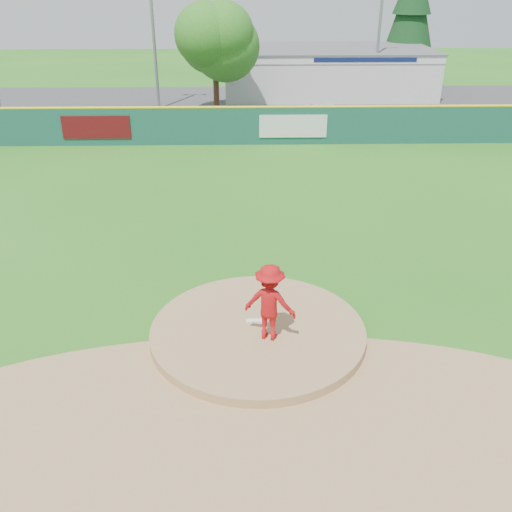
{
  "coord_description": "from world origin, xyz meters",
  "views": [
    {
      "loc": [
        -0.33,
        -12.17,
        8.43
      ],
      "look_at": [
        0.0,
        2.0,
        1.3
      ],
      "focal_mm": 40.0,
      "sensor_mm": 36.0,
      "label": 1
    }
  ],
  "objects_px": {
    "pool_building_grp": "(327,71)",
    "conifer_tree": "(412,11)",
    "van": "(329,116)",
    "light_pole_right": "(380,18)",
    "light_pole_left": "(152,12)",
    "deciduous_tree": "(215,41)",
    "pitcher": "(270,302)"
  },
  "relations": [
    {
      "from": "pool_building_grp",
      "to": "deciduous_tree",
      "type": "height_order",
      "value": "deciduous_tree"
    },
    {
      "from": "deciduous_tree",
      "to": "conifer_tree",
      "type": "relative_size",
      "value": 0.77
    },
    {
      "from": "pool_building_grp",
      "to": "light_pole_left",
      "type": "relative_size",
      "value": 1.38
    },
    {
      "from": "conifer_tree",
      "to": "light_pole_right",
      "type": "relative_size",
      "value": 0.95
    },
    {
      "from": "light_pole_left",
      "to": "light_pole_right",
      "type": "distance_m",
      "value": 15.14
    },
    {
      "from": "van",
      "to": "deciduous_tree",
      "type": "xyz_separation_m",
      "value": [
        -6.82,
        3.33,
        3.88
      ]
    },
    {
      "from": "pitcher",
      "to": "pool_building_grp",
      "type": "xyz_separation_m",
      "value": [
        5.72,
        32.39,
        0.42
      ]
    },
    {
      "from": "conifer_tree",
      "to": "light_pole_left",
      "type": "relative_size",
      "value": 0.86
    },
    {
      "from": "deciduous_tree",
      "to": "light_pole_left",
      "type": "relative_size",
      "value": 0.67
    },
    {
      "from": "pitcher",
      "to": "van",
      "type": "xyz_separation_m",
      "value": [
        4.54,
        22.06,
        -0.57
      ]
    },
    {
      "from": "van",
      "to": "conifer_tree",
      "type": "bearing_deg",
      "value": -14.1
    },
    {
      "from": "deciduous_tree",
      "to": "light_pole_left",
      "type": "distance_m",
      "value": 4.72
    },
    {
      "from": "light_pole_left",
      "to": "deciduous_tree",
      "type": "bearing_deg",
      "value": -26.57
    },
    {
      "from": "conifer_tree",
      "to": "deciduous_tree",
      "type": "bearing_deg",
      "value": -143.75
    },
    {
      "from": "van",
      "to": "conifer_tree",
      "type": "height_order",
      "value": "conifer_tree"
    },
    {
      "from": "conifer_tree",
      "to": "light_pole_left",
      "type": "distance_m",
      "value": 21.03
    },
    {
      "from": "pitcher",
      "to": "light_pole_right",
      "type": "height_order",
      "value": "light_pole_right"
    },
    {
      "from": "deciduous_tree",
      "to": "pitcher",
      "type": "bearing_deg",
      "value": -84.87
    },
    {
      "from": "van",
      "to": "deciduous_tree",
      "type": "distance_m",
      "value": 8.52
    },
    {
      "from": "pitcher",
      "to": "light_pole_left",
      "type": "bearing_deg",
      "value": -58.56
    },
    {
      "from": "deciduous_tree",
      "to": "light_pole_right",
      "type": "relative_size",
      "value": 0.74
    },
    {
      "from": "light_pole_right",
      "to": "van",
      "type": "bearing_deg",
      "value": -119.7
    },
    {
      "from": "pool_building_grp",
      "to": "conifer_tree",
      "type": "distance_m",
      "value": 8.95
    },
    {
      "from": "conifer_tree",
      "to": "light_pole_right",
      "type": "height_order",
      "value": "light_pole_right"
    },
    {
      "from": "pitcher",
      "to": "conifer_tree",
      "type": "relative_size",
      "value": 0.21
    },
    {
      "from": "pool_building_grp",
      "to": "van",
      "type": "bearing_deg",
      "value": -96.53
    },
    {
      "from": "pitcher",
      "to": "conifer_tree",
      "type": "distance_m",
      "value": 38.79
    },
    {
      "from": "conifer_tree",
      "to": "light_pole_left",
      "type": "bearing_deg",
      "value": -154.65
    },
    {
      "from": "conifer_tree",
      "to": "light_pole_left",
      "type": "xyz_separation_m",
      "value": [
        -19.0,
        -9.0,
        0.51
      ]
    },
    {
      "from": "conifer_tree",
      "to": "light_pole_right",
      "type": "bearing_deg",
      "value": -119.74
    },
    {
      "from": "light_pole_left",
      "to": "light_pole_right",
      "type": "height_order",
      "value": "light_pole_left"
    },
    {
      "from": "van",
      "to": "light_pole_right",
      "type": "xyz_separation_m",
      "value": [
        4.18,
        7.33,
        4.87
      ]
    }
  ]
}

